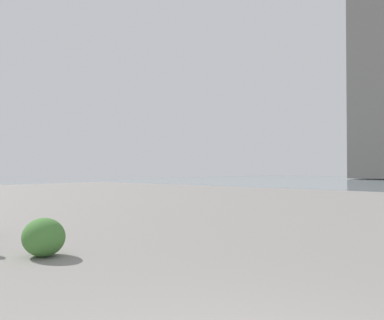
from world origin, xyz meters
TOP-DOWN VIEW (x-y plane):
  - shrub_wide at (5.41, -1.57)m, footprint 0.83×0.74m

SIDE VIEW (x-z plane):
  - shrub_wide at x=5.41m, z-range 0.00..0.70m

